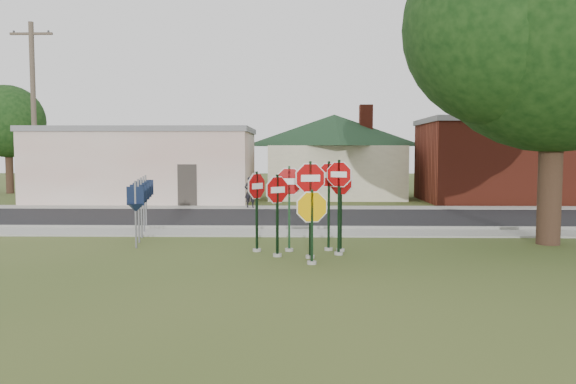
{
  "coord_description": "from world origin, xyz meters",
  "views": [
    {
      "loc": [
        -0.15,
        -13.82,
        2.85
      ],
      "look_at": [
        -0.5,
        2.0,
        1.71
      ],
      "focal_mm": 35.0,
      "sensor_mm": 36.0,
      "label": 1
    }
  ],
  "objects_px": {
    "stop_sign_center": "(310,195)",
    "pedestrian": "(250,192)",
    "stop_sign_left": "(277,205)",
    "oak_tree": "(555,18)",
    "utility_pole_near": "(34,111)",
    "stop_sign_yellow": "(312,218)"
  },
  "relations": [
    {
      "from": "stop_sign_left",
      "to": "pedestrian",
      "type": "distance_m",
      "value": 12.9
    },
    {
      "from": "stop_sign_center",
      "to": "oak_tree",
      "type": "distance_m",
      "value": 9.33
    },
    {
      "from": "stop_sign_left",
      "to": "pedestrian",
      "type": "height_order",
      "value": "stop_sign_left"
    },
    {
      "from": "stop_sign_center",
      "to": "utility_pole_near",
      "type": "xyz_separation_m",
      "value": [
        -14.12,
        14.14,
        3.26
      ]
    },
    {
      "from": "utility_pole_near",
      "to": "stop_sign_left",
      "type": "bearing_deg",
      "value": -46.49
    },
    {
      "from": "stop_sign_yellow",
      "to": "pedestrian",
      "type": "bearing_deg",
      "value": 101.51
    },
    {
      "from": "pedestrian",
      "to": "stop_sign_yellow",
      "type": "bearing_deg",
      "value": 106.59
    },
    {
      "from": "stop_sign_yellow",
      "to": "stop_sign_left",
      "type": "xyz_separation_m",
      "value": [
        -0.92,
        1.02,
        0.25
      ]
    },
    {
      "from": "stop_sign_center",
      "to": "stop_sign_left",
      "type": "distance_m",
      "value": 0.96
    },
    {
      "from": "stop_sign_center",
      "to": "stop_sign_yellow",
      "type": "relative_size",
      "value": 1.35
    },
    {
      "from": "stop_sign_left",
      "to": "utility_pole_near",
      "type": "height_order",
      "value": "utility_pole_near"
    },
    {
      "from": "stop_sign_yellow",
      "to": "utility_pole_near",
      "type": "height_order",
      "value": "utility_pole_near"
    },
    {
      "from": "stop_sign_yellow",
      "to": "stop_sign_left",
      "type": "relative_size",
      "value": 0.86
    },
    {
      "from": "utility_pole_near",
      "to": "pedestrian",
      "type": "xyz_separation_m",
      "value": [
        11.34,
        -1.19,
        -4.13
      ]
    },
    {
      "from": "stop_sign_yellow",
      "to": "pedestrian",
      "type": "height_order",
      "value": "stop_sign_yellow"
    },
    {
      "from": "oak_tree",
      "to": "pedestrian",
      "type": "distance_m",
      "value": 15.81
    },
    {
      "from": "stop_sign_yellow",
      "to": "utility_pole_near",
      "type": "distance_m",
      "value": 20.93
    },
    {
      "from": "stop_sign_yellow",
      "to": "utility_pole_near",
      "type": "bearing_deg",
      "value": 133.41
    },
    {
      "from": "stop_sign_center",
      "to": "stop_sign_yellow",
      "type": "xyz_separation_m",
      "value": [
        0.03,
        -0.81,
        -0.54
      ]
    },
    {
      "from": "stop_sign_center",
      "to": "pedestrian",
      "type": "bearing_deg",
      "value": 102.09
    },
    {
      "from": "stop_sign_yellow",
      "to": "utility_pole_near",
      "type": "relative_size",
      "value": 0.21
    },
    {
      "from": "stop_sign_left",
      "to": "pedestrian",
      "type": "relative_size",
      "value": 1.5
    }
  ]
}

